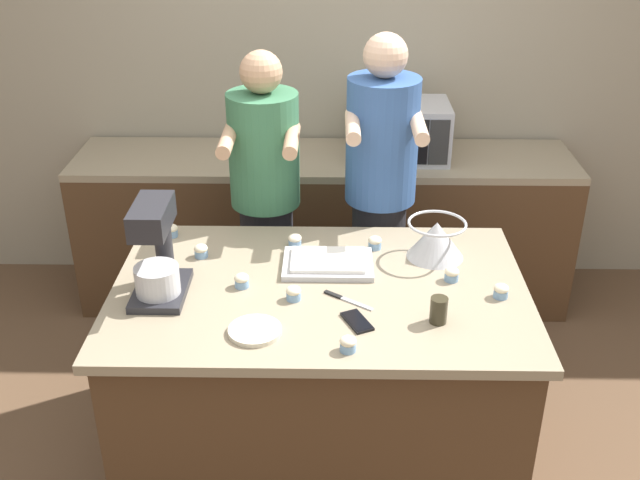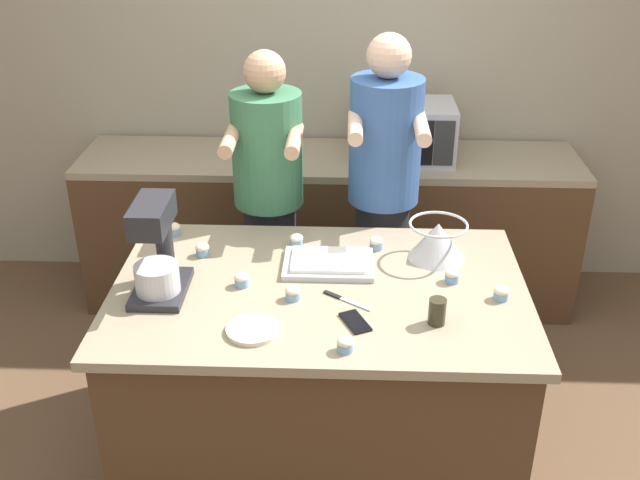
{
  "view_description": "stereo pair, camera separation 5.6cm",
  "coord_description": "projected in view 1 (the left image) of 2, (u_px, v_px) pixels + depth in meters",
  "views": [
    {
      "loc": [
        0.04,
        -2.53,
        2.42
      ],
      "look_at": [
        0.0,
        0.05,
        1.07
      ],
      "focal_mm": 42.0,
      "sensor_mm": 36.0,
      "label": 1
    },
    {
      "loc": [
        0.1,
        -2.53,
        2.42
      ],
      "look_at": [
        0.0,
        0.05,
        1.07
      ],
      "focal_mm": 42.0,
      "sensor_mm": 36.0,
      "label": 2
    }
  ],
  "objects": [
    {
      "name": "knife",
      "position": [
        345.0,
        299.0,
        2.86
      ],
      "size": [
        0.19,
        0.14,
        0.01
      ],
      "color": "#BCBCC1",
      "rests_on": "island_counter"
    },
    {
      "name": "back_counter",
      "position": [
        324.0,
        228.0,
        4.39
      ],
      "size": [
        2.8,
        0.6,
        0.89
      ],
      "color": "#4C331E",
      "rests_on": "ground_plane"
    },
    {
      "name": "back_wall",
      "position": [
        325.0,
        60.0,
        4.28
      ],
      "size": [
        10.0,
        0.06,
        2.7
      ],
      "color": "gray",
      "rests_on": "ground_plane"
    },
    {
      "name": "microwave_oven",
      "position": [
        401.0,
        131.0,
        4.11
      ],
      "size": [
        0.52,
        0.37,
        0.31
      ],
      "color": "#B7B7BC",
      "rests_on": "back_counter"
    },
    {
      "name": "person_right",
      "position": [
        380.0,
        204.0,
        3.58
      ],
      "size": [
        0.35,
        0.51,
        1.72
      ],
      "color": "#232328",
      "rests_on": "ground_plane"
    },
    {
      "name": "cupcake_4",
      "position": [
        171.0,
        230.0,
        3.32
      ],
      "size": [
        0.06,
        0.06,
        0.06
      ],
      "color": "#759EC6",
      "rests_on": "island_counter"
    },
    {
      "name": "cell_phone",
      "position": [
        357.0,
        321.0,
        2.72
      ],
      "size": [
        0.12,
        0.16,
        0.01
      ],
      "color": "black",
      "rests_on": "island_counter"
    },
    {
      "name": "person_left",
      "position": [
        266.0,
        212.0,
        3.61
      ],
      "size": [
        0.34,
        0.5,
        1.64
      ],
      "color": "#232328",
      "rests_on": "ground_plane"
    },
    {
      "name": "small_plate",
      "position": [
        255.0,
        331.0,
        2.66
      ],
      "size": [
        0.19,
        0.19,
        0.02
      ],
      "color": "beige",
      "rests_on": "island_counter"
    },
    {
      "name": "mixing_bowl",
      "position": [
        436.0,
        238.0,
        3.13
      ],
      "size": [
        0.25,
        0.25,
        0.16
      ],
      "color": "#BCBCC1",
      "rests_on": "island_counter"
    },
    {
      "name": "cupcake_3",
      "position": [
        201.0,
        251.0,
        3.15
      ],
      "size": [
        0.06,
        0.06,
        0.06
      ],
      "color": "#759EC6",
      "rests_on": "island_counter"
    },
    {
      "name": "cupcake_2",
      "position": [
        452.0,
        274.0,
        2.98
      ],
      "size": [
        0.06,
        0.06,
        0.06
      ],
      "color": "#759EC6",
      "rests_on": "island_counter"
    },
    {
      "name": "stand_mixer",
      "position": [
        157.0,
        255.0,
        2.82
      ],
      "size": [
        0.2,
        0.3,
        0.39
      ],
      "color": "#232328",
      "rests_on": "island_counter"
    },
    {
      "name": "cupcake_1",
      "position": [
        295.0,
        240.0,
        3.24
      ],
      "size": [
        0.06,
        0.06,
        0.06
      ],
      "color": "#759EC6",
      "rests_on": "island_counter"
    },
    {
      "name": "cupcake_7",
      "position": [
        242.0,
        280.0,
        2.94
      ],
      "size": [
        0.06,
        0.06,
        0.06
      ],
      "color": "#759EC6",
      "rests_on": "island_counter"
    },
    {
      "name": "ground_plane",
      "position": [
        320.0,
        456.0,
        3.36
      ],
      "size": [
        16.0,
        16.0,
        0.0
      ],
      "primitive_type": "plane",
      "color": "brown"
    },
    {
      "name": "cupcake_0",
      "position": [
        501.0,
        291.0,
        2.87
      ],
      "size": [
        0.06,
        0.06,
        0.06
      ],
      "color": "#759EC6",
      "rests_on": "island_counter"
    },
    {
      "name": "island_counter",
      "position": [
        320.0,
        376.0,
        3.15
      ],
      "size": [
        1.64,
        1.06,
        0.89
      ],
      "color": "#4C331E",
      "rests_on": "ground_plane"
    },
    {
      "name": "cupcake_6",
      "position": [
        294.0,
        293.0,
        2.85
      ],
      "size": [
        0.06,
        0.06,
        0.06
      ],
      "color": "#759EC6",
      "rests_on": "island_counter"
    },
    {
      "name": "cupcake_8",
      "position": [
        375.0,
        242.0,
        3.22
      ],
      "size": [
        0.06,
        0.06,
        0.06
      ],
      "color": "#759EC6",
      "rests_on": "island_counter"
    },
    {
      "name": "baking_tray",
      "position": [
        328.0,
        263.0,
        3.08
      ],
      "size": [
        0.37,
        0.26,
        0.04
      ],
      "color": "#BCBCC1",
      "rests_on": "island_counter"
    },
    {
      "name": "cupcake_5",
      "position": [
        348.0,
        344.0,
        2.56
      ],
      "size": [
        0.06,
        0.06,
        0.06
      ],
      "color": "#759EC6",
      "rests_on": "island_counter"
    },
    {
      "name": "drinking_glass",
      "position": [
        439.0,
        310.0,
        2.71
      ],
      "size": [
        0.06,
        0.06,
        0.1
      ],
      "color": "#332D1E",
      "rests_on": "island_counter"
    }
  ]
}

